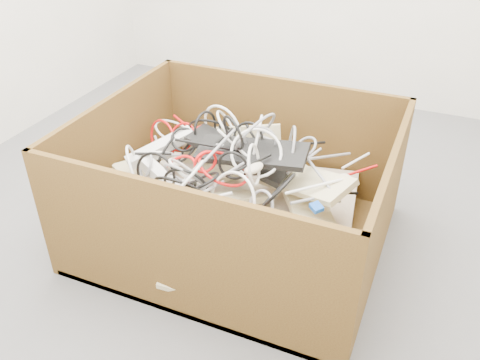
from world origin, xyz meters
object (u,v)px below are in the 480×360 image
at_px(cardboard_box, 235,211).
at_px(vga_plug, 317,207).
at_px(power_strip_left, 160,147).
at_px(power_strip_right, 164,179).

bearing_deg(cardboard_box, vga_plug, -14.82).
distance_m(cardboard_box, vga_plug, 0.44).
relative_size(power_strip_left, power_strip_right, 1.12).
bearing_deg(power_strip_right, vga_plug, 30.21).
xyz_separation_m(cardboard_box, vga_plug, (0.38, -0.10, 0.20)).
height_order(power_strip_right, vga_plug, power_strip_right).
bearing_deg(vga_plug, power_strip_right, -133.43).
height_order(cardboard_box, power_strip_right, cardboard_box).
distance_m(cardboard_box, power_strip_left, 0.44).
height_order(cardboard_box, power_strip_left, cardboard_box).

